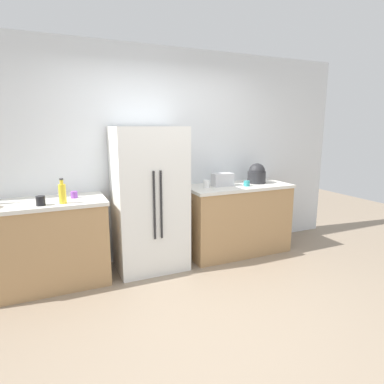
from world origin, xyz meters
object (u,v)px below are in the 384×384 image
Objects in this scene: cup_b at (207,184)px; cup_d at (247,183)px; cup_a at (41,201)px; toaster at (222,180)px; rice_cooker at (257,174)px; bottle_a at (62,193)px; refrigerator at (149,199)px; cup_c at (74,195)px.

cup_d is (0.53, -0.12, -0.01)m from cup_b.
cup_a is 1.19× the size of cup_d.
toaster is at bearing 6.16° from cup_b.
cup_d is (-0.26, -0.15, -0.09)m from rice_cooker.
bottle_a is 1.73m from cup_b.
cup_a reaches higher than cup_d.
cup_b is at bearing 0.08° from refrigerator.
cup_d is at bearing 1.56° from cup_a.
bottle_a is at bearing -178.40° from cup_d.
cup_d is at bearing -5.19° from refrigerator.
cup_a is at bearing -178.44° from cup_d.
refrigerator is 6.62× the size of bottle_a.
toaster is 1.01× the size of rice_cooker.
rice_cooker is at bearing 1.19° from refrigerator.
bottle_a reaches higher than cup_a.
cup_c is at bearing 177.08° from refrigerator.
toaster is at bearing 6.03° from bottle_a.
cup_b is (-0.25, -0.03, -0.04)m from toaster.
bottle_a is at bearing -173.99° from cup_b.
rice_cooker is 1.06× the size of bottle_a.
toaster reaches higher than cup_a.
cup_b is at bearing -173.84° from toaster.
cup_c is 2.13m from cup_d.
cup_a is at bearing -145.53° from cup_c.
cup_c reaches higher than cup_d.
toaster reaches higher than cup_b.
rice_cooker is at bearing -0.25° from cup_c.
cup_c is at bearing 179.75° from rice_cooker.
cup_c is at bearing 175.70° from cup_d.
bottle_a reaches higher than toaster.
bottle_a is 3.25× the size of cup_d.
refrigerator is at bearing 10.62° from bottle_a.
cup_b is at bearing 6.01° from bottle_a.
rice_cooker is (1.55, 0.03, 0.21)m from refrigerator.
refrigerator is 6.24× the size of rice_cooker.
cup_d is (2.13, -0.16, -0.00)m from cup_c.
rice_cooker is 0.31m from cup_d.
refrigerator is 0.77m from cup_b.
cup_c is (0.33, 0.23, -0.01)m from cup_a.
bottle_a is 2.25m from cup_d.
cup_d is at bearing -12.60° from cup_b.
rice_cooker reaches higher than cup_a.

